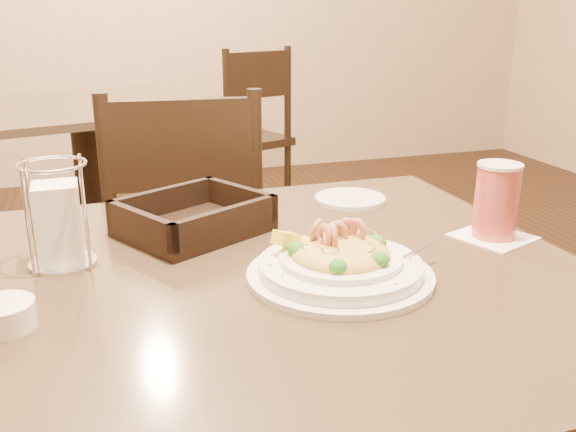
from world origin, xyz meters
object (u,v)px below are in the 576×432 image
object	(u,v)px
pasta_bowl	(340,262)
side_plate	(350,199)
main_table	(292,401)
butter_ramekin	(3,316)
dining_chair_far	(245,132)
bread_basket	(194,221)
napkin_caddy	(58,221)
background_table	(88,160)
drink_glass	(496,202)
dining_chair_near	(185,243)

from	to	relation	value
pasta_bowl	side_plate	distance (m)	0.40
pasta_bowl	main_table	bearing A→B (deg)	136.91
butter_ramekin	pasta_bowl	bearing A→B (deg)	1.42
dining_chair_far	bread_basket	world-z (taller)	dining_chair_far
dining_chair_far	napkin_caddy	xyz separation A→B (m)	(-0.85, -2.19, 0.31)
background_table	butter_ramekin	bearing A→B (deg)	-93.93
pasta_bowl	background_table	bearing A→B (deg)	99.33
dining_chair_far	napkin_caddy	distance (m)	2.37
main_table	background_table	world-z (taller)	same
pasta_bowl	bread_basket	size ratio (longest dim) A/B	1.03
pasta_bowl	dining_chair_far	bearing A→B (deg)	78.91
drink_glass	pasta_bowl	bearing A→B (deg)	-166.17
drink_glass	background_table	bearing A→B (deg)	108.86
pasta_bowl	butter_ramekin	distance (m)	0.46
butter_ramekin	drink_glass	bearing A→B (deg)	6.62
dining_chair_near	side_plate	xyz separation A→B (m)	(0.27, -0.50, 0.25)
side_plate	butter_ramekin	size ratio (longest dim) A/B	1.84
napkin_caddy	side_plate	size ratio (longest dim) A/B	1.13
main_table	dining_chair_far	xyz separation A→B (m)	(0.52, 2.33, -0.01)
main_table	pasta_bowl	distance (m)	0.27
side_plate	napkin_caddy	bearing A→B (deg)	-162.91
background_table	napkin_caddy	size ratio (longest dim) A/B	6.67
main_table	dining_chair_near	bearing A→B (deg)	92.94
main_table	side_plate	world-z (taller)	side_plate
drink_glass	napkin_caddy	xyz separation A→B (m)	(-0.71, 0.11, 0.00)
main_table	side_plate	bearing A→B (deg)	53.20
main_table	bread_basket	distance (m)	0.35
dining_chair_near	butter_ramekin	size ratio (longest dim) A/B	11.77
bread_basket	pasta_bowl	bearing A→B (deg)	-57.76
dining_chair_far	side_plate	distance (m)	2.06
pasta_bowl	side_plate	bearing A→B (deg)	64.34
dining_chair_near	napkin_caddy	distance (m)	0.80
pasta_bowl	bread_basket	bearing A→B (deg)	122.24
drink_glass	side_plate	size ratio (longest dim) A/B	1.03
main_table	background_table	bearing A→B (deg)	97.93
pasta_bowl	napkin_caddy	world-z (taller)	napkin_caddy
dining_chair_near	butter_ramekin	xyz separation A→B (m)	(-0.36, -0.87, 0.26)
drink_glass	napkin_caddy	bearing A→B (deg)	171.44
dining_chair_far	napkin_caddy	world-z (taller)	dining_chair_far
pasta_bowl	butter_ramekin	world-z (taller)	pasta_bowl
napkin_caddy	butter_ramekin	bearing A→B (deg)	-109.30
bread_basket	side_plate	distance (m)	0.35
dining_chair_near	bread_basket	bearing A→B (deg)	89.56
drink_glass	napkin_caddy	world-z (taller)	napkin_caddy
dining_chair_near	napkin_caddy	size ratio (longest dim) A/B	5.67
main_table	drink_glass	xyz separation A→B (m)	(0.38, 0.03, 0.30)
pasta_bowl	drink_glass	bearing A→B (deg)	13.83
background_table	drink_glass	world-z (taller)	drink_glass
dining_chair_far	side_plate	xyz separation A→B (m)	(-0.29, -2.02, 0.25)
main_table	butter_ramekin	xyz separation A→B (m)	(-0.40, -0.06, 0.25)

